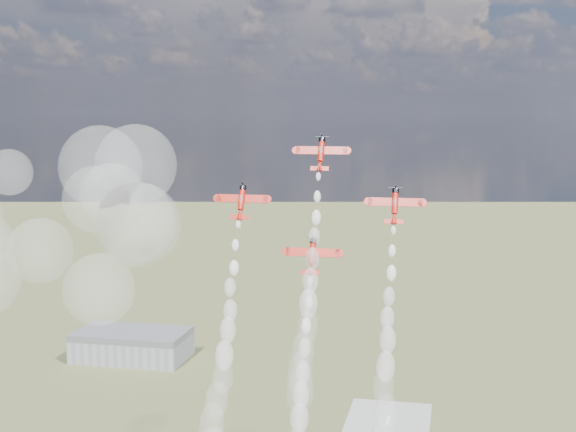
{
  "coord_description": "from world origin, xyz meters",
  "views": [
    {
      "loc": [
        22.36,
        -149.64,
        110.81
      ],
      "look_at": [
        -11.76,
        10.83,
        89.6
      ],
      "focal_mm": 50.0,
      "sensor_mm": 36.0,
      "label": 1
    }
  ],
  "objects_px": {
    "plane_lead": "(321,153)",
    "plane_slot": "(312,256)",
    "hangar": "(132,345)",
    "plane_left": "(241,201)",
    "plane_right": "(395,205)"
  },
  "relations": [
    {
      "from": "plane_lead",
      "to": "plane_slot",
      "type": "height_order",
      "value": "plane_lead"
    },
    {
      "from": "hangar",
      "to": "plane_left",
      "type": "relative_size",
      "value": 4.61
    },
    {
      "from": "plane_lead",
      "to": "hangar",
      "type": "bearing_deg",
      "value": 124.81
    },
    {
      "from": "plane_left",
      "to": "plane_slot",
      "type": "relative_size",
      "value": 1.0
    },
    {
      "from": "plane_lead",
      "to": "plane_slot",
      "type": "relative_size",
      "value": 1.0
    },
    {
      "from": "hangar",
      "to": "plane_left",
      "type": "xyz_separation_m",
      "value": [
        98.31,
        -169.27,
        85.91
      ]
    },
    {
      "from": "plane_lead",
      "to": "plane_left",
      "type": "height_order",
      "value": "plane_lead"
    },
    {
      "from": "plane_slot",
      "to": "hangar",
      "type": "bearing_deg",
      "value": 123.26
    },
    {
      "from": "plane_lead",
      "to": "plane_slot",
      "type": "distance_m",
      "value": 22.3
    },
    {
      "from": "plane_lead",
      "to": "plane_right",
      "type": "bearing_deg",
      "value": -17.21
    },
    {
      "from": "plane_left",
      "to": "plane_slot",
      "type": "distance_m",
      "value": 19.44
    },
    {
      "from": "plane_left",
      "to": "plane_right",
      "type": "relative_size",
      "value": 1.0
    },
    {
      "from": "hangar",
      "to": "plane_slot",
      "type": "bearing_deg",
      "value": -56.74
    },
    {
      "from": "plane_slot",
      "to": "plane_right",
      "type": "bearing_deg",
      "value": 17.21
    },
    {
      "from": "hangar",
      "to": "plane_right",
      "type": "bearing_deg",
      "value": -52.44
    }
  ]
}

